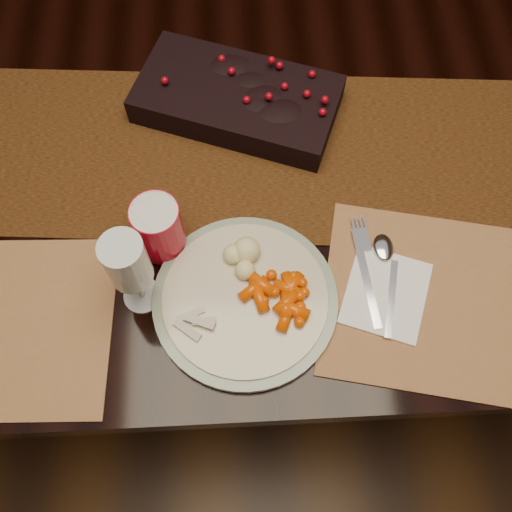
{
  "coord_description": "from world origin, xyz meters",
  "views": [
    {
      "loc": [
        -0.04,
        -0.64,
        1.59
      ],
      "look_at": [
        -0.02,
        -0.26,
        0.8
      ],
      "focal_mm": 40.0,
      "sensor_mm": 36.0,
      "label": 1
    }
  ],
  "objects_px": {
    "baby_carrots": "(283,305)",
    "dining_table": "(259,235)",
    "dinner_plate": "(245,299)",
    "wine_glass": "(132,274)",
    "mashed_potatoes": "(248,257)",
    "napkin": "(386,293)",
    "red_cup": "(159,228)",
    "centerpiece": "(237,96)",
    "turkey_shreds": "(197,323)",
    "placemat_main": "(455,304)"
  },
  "relations": [
    {
      "from": "centerpiece",
      "to": "napkin",
      "type": "distance_m",
      "value": 0.44
    },
    {
      "from": "placemat_main",
      "to": "dinner_plate",
      "type": "height_order",
      "value": "dinner_plate"
    },
    {
      "from": "centerpiece",
      "to": "turkey_shreds",
      "type": "bearing_deg",
      "value": -100.16
    },
    {
      "from": "dinner_plate",
      "to": "wine_glass",
      "type": "distance_m",
      "value": 0.18
    },
    {
      "from": "baby_carrots",
      "to": "red_cup",
      "type": "relative_size",
      "value": 1.11
    },
    {
      "from": "mashed_potatoes",
      "to": "napkin",
      "type": "bearing_deg",
      "value": -15.07
    },
    {
      "from": "turkey_shreds",
      "to": "mashed_potatoes",
      "type": "bearing_deg",
      "value": 50.79
    },
    {
      "from": "napkin",
      "to": "mashed_potatoes",
      "type": "bearing_deg",
      "value": -173.99
    },
    {
      "from": "dining_table",
      "to": "mashed_potatoes",
      "type": "xyz_separation_m",
      "value": [
        -0.03,
        -0.26,
        0.41
      ]
    },
    {
      "from": "red_cup",
      "to": "wine_glass",
      "type": "height_order",
      "value": "wine_glass"
    },
    {
      "from": "red_cup",
      "to": "mashed_potatoes",
      "type": "bearing_deg",
      "value": -19.36
    },
    {
      "from": "dining_table",
      "to": "turkey_shreds",
      "type": "distance_m",
      "value": 0.55
    },
    {
      "from": "baby_carrots",
      "to": "wine_glass",
      "type": "xyz_separation_m",
      "value": [
        -0.22,
        0.04,
        0.06
      ]
    },
    {
      "from": "baby_carrots",
      "to": "dining_table",
      "type": "bearing_deg",
      "value": 93.05
    },
    {
      "from": "dining_table",
      "to": "dinner_plate",
      "type": "distance_m",
      "value": 0.5
    },
    {
      "from": "baby_carrots",
      "to": "red_cup",
      "type": "bearing_deg",
      "value": 146.02
    },
    {
      "from": "turkey_shreds",
      "to": "red_cup",
      "type": "height_order",
      "value": "red_cup"
    },
    {
      "from": "red_cup",
      "to": "napkin",
      "type": "bearing_deg",
      "value": -16.76
    },
    {
      "from": "baby_carrots",
      "to": "napkin",
      "type": "xyz_separation_m",
      "value": [
        0.16,
        0.02,
        -0.02
      ]
    },
    {
      "from": "mashed_potatoes",
      "to": "turkey_shreds",
      "type": "relative_size",
      "value": 0.98
    },
    {
      "from": "dinner_plate",
      "to": "red_cup",
      "type": "bearing_deg",
      "value": 140.52
    },
    {
      "from": "dinner_plate",
      "to": "mashed_potatoes",
      "type": "bearing_deg",
      "value": 83.21
    },
    {
      "from": "dining_table",
      "to": "wine_glass",
      "type": "xyz_separation_m",
      "value": [
        -0.2,
        -0.3,
        0.46
      ]
    },
    {
      "from": "dinner_plate",
      "to": "wine_glass",
      "type": "height_order",
      "value": "wine_glass"
    },
    {
      "from": "placemat_main",
      "to": "baby_carrots",
      "type": "distance_m",
      "value": 0.27
    },
    {
      "from": "baby_carrots",
      "to": "mashed_potatoes",
      "type": "bearing_deg",
      "value": 122.8
    },
    {
      "from": "placemat_main",
      "to": "turkey_shreds",
      "type": "relative_size",
      "value": 5.44
    },
    {
      "from": "mashed_potatoes",
      "to": "baby_carrots",
      "type": "bearing_deg",
      "value": -57.2
    },
    {
      "from": "baby_carrots",
      "to": "mashed_potatoes",
      "type": "distance_m",
      "value": 0.09
    },
    {
      "from": "napkin",
      "to": "turkey_shreds",
      "type": "bearing_deg",
      "value": -150.95
    },
    {
      "from": "centerpiece",
      "to": "dinner_plate",
      "type": "relative_size",
      "value": 1.23
    },
    {
      "from": "napkin",
      "to": "wine_glass",
      "type": "distance_m",
      "value": 0.39
    },
    {
      "from": "mashed_potatoes",
      "to": "wine_glass",
      "type": "distance_m",
      "value": 0.18
    },
    {
      "from": "centerpiece",
      "to": "mashed_potatoes",
      "type": "bearing_deg",
      "value": -89.05
    },
    {
      "from": "napkin",
      "to": "baby_carrots",
      "type": "bearing_deg",
      "value": -151.94
    },
    {
      "from": "napkin",
      "to": "wine_glass",
      "type": "height_order",
      "value": "wine_glass"
    },
    {
      "from": "dinner_plate",
      "to": "napkin",
      "type": "xyz_separation_m",
      "value": [
        0.22,
        0.0,
        -0.01
      ]
    },
    {
      "from": "placemat_main",
      "to": "baby_carrots",
      "type": "relative_size",
      "value": 3.47
    },
    {
      "from": "dinner_plate",
      "to": "napkin",
      "type": "relative_size",
      "value": 2.04
    },
    {
      "from": "baby_carrots",
      "to": "centerpiece",
      "type": "bearing_deg",
      "value": 97.89
    },
    {
      "from": "dining_table",
      "to": "red_cup",
      "type": "height_order",
      "value": "red_cup"
    },
    {
      "from": "napkin",
      "to": "red_cup",
      "type": "height_order",
      "value": "red_cup"
    },
    {
      "from": "centerpiece",
      "to": "turkey_shreds",
      "type": "distance_m",
      "value": 0.43
    },
    {
      "from": "turkey_shreds",
      "to": "napkin",
      "type": "distance_m",
      "value": 0.3
    },
    {
      "from": "dinner_plate",
      "to": "turkey_shreds",
      "type": "xyz_separation_m",
      "value": [
        -0.07,
        -0.04,
        0.02
      ]
    },
    {
      "from": "centerpiece",
      "to": "mashed_potatoes",
      "type": "xyz_separation_m",
      "value": [
        0.01,
        -0.32,
        0.0
      ]
    },
    {
      "from": "mashed_potatoes",
      "to": "red_cup",
      "type": "distance_m",
      "value": 0.15
    },
    {
      "from": "dinner_plate",
      "to": "mashed_potatoes",
      "type": "height_order",
      "value": "mashed_potatoes"
    },
    {
      "from": "baby_carrots",
      "to": "mashed_potatoes",
      "type": "relative_size",
      "value": 1.6
    },
    {
      "from": "red_cup",
      "to": "dinner_plate",
      "type": "bearing_deg",
      "value": -39.48
    }
  ]
}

